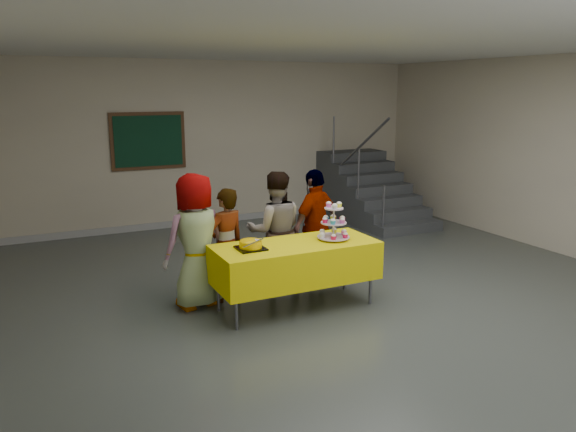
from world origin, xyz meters
The scene contains 10 objects.
room_shell centered at (0.00, 0.02, 2.13)m, with size 10.00×10.04×3.02m.
bake_table centered at (-0.67, 0.52, 0.56)m, with size 1.88×0.78×0.77m.
cupcake_stand centered at (-0.19, 0.49, 0.94)m, with size 0.38×0.38×0.44m.
bear_cake centered at (-1.21, 0.53, 0.83)m, with size 0.32×0.36×0.12m.
schoolchild_a centered at (-1.67, 1.06, 0.79)m, with size 0.77×0.50×1.57m, color slate.
schoolchild_b centered at (-1.29, 1.11, 0.68)m, with size 0.50×0.33×1.36m, color slate.
schoolchild_c centered at (-0.60, 1.23, 0.75)m, with size 0.73×0.57×1.50m, color slate.
schoolchild_d centered at (0.01, 1.28, 0.74)m, with size 0.87×0.36×1.49m, color slate.
staircase centered at (2.70, 4.13, 0.49)m, with size 1.30×2.40×2.04m.
noticeboard centered at (-1.32, 4.96, 1.60)m, with size 1.30×0.05×1.00m.
Camera 1 is at (-3.43, -4.97, 2.48)m, focal length 35.00 mm.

